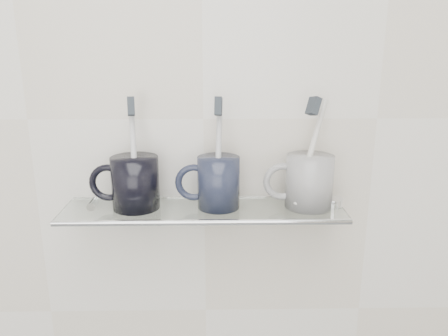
{
  "coord_description": "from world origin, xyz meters",
  "views": [
    {
      "loc": [
        0.02,
        0.31,
        1.38
      ],
      "look_at": [
        0.04,
        1.04,
        1.17
      ],
      "focal_mm": 35.0,
      "sensor_mm": 36.0,
      "label": 1
    }
  ],
  "objects_px": {
    "shelf_glass": "(203,210)",
    "mug_center": "(219,182)",
    "mug_right": "(309,181)",
    "mug_left": "(135,183)"
  },
  "relations": [
    {
      "from": "shelf_glass",
      "to": "mug_center",
      "type": "height_order",
      "value": "mug_center"
    },
    {
      "from": "mug_center",
      "to": "mug_right",
      "type": "xyz_separation_m",
      "value": [
        0.16,
        0.0,
        0.0
      ]
    },
    {
      "from": "mug_left",
      "to": "mug_right",
      "type": "xyz_separation_m",
      "value": [
        0.31,
        0.0,
        0.0
      ]
    },
    {
      "from": "mug_left",
      "to": "mug_center",
      "type": "distance_m",
      "value": 0.15
    },
    {
      "from": "mug_center",
      "to": "mug_right",
      "type": "relative_size",
      "value": 0.98
    },
    {
      "from": "mug_left",
      "to": "mug_center",
      "type": "height_order",
      "value": "same"
    },
    {
      "from": "mug_left",
      "to": "mug_center",
      "type": "relative_size",
      "value": 1.01
    },
    {
      "from": "shelf_glass",
      "to": "mug_left",
      "type": "height_order",
      "value": "mug_left"
    },
    {
      "from": "mug_center",
      "to": "mug_right",
      "type": "bearing_deg",
      "value": 11.77
    },
    {
      "from": "mug_right",
      "to": "shelf_glass",
      "type": "bearing_deg",
      "value": 159.11
    }
  ]
}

